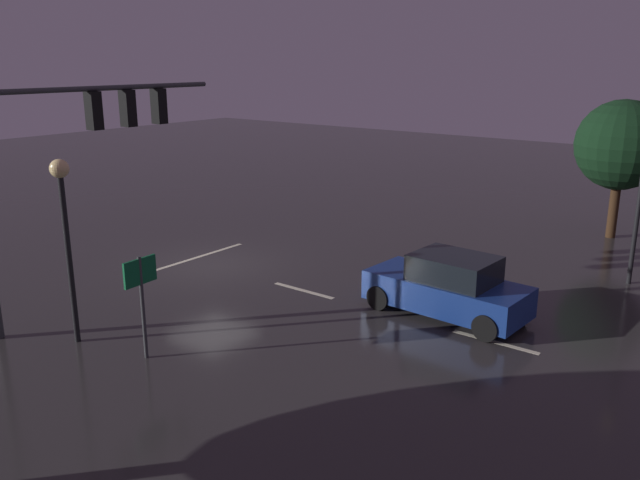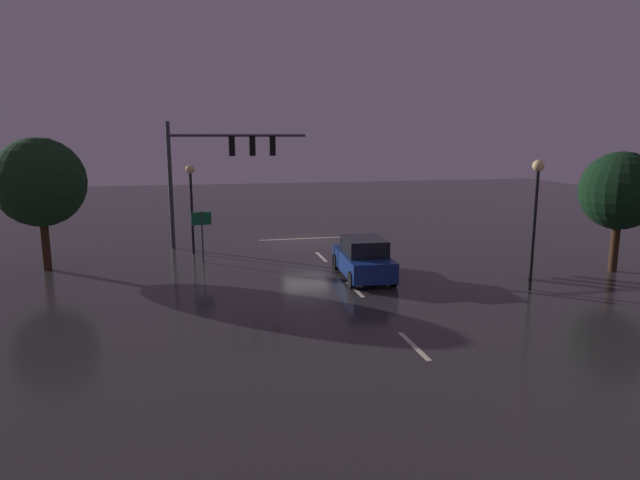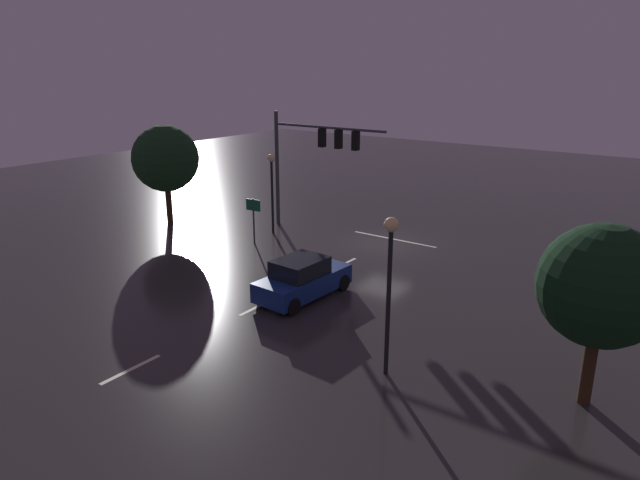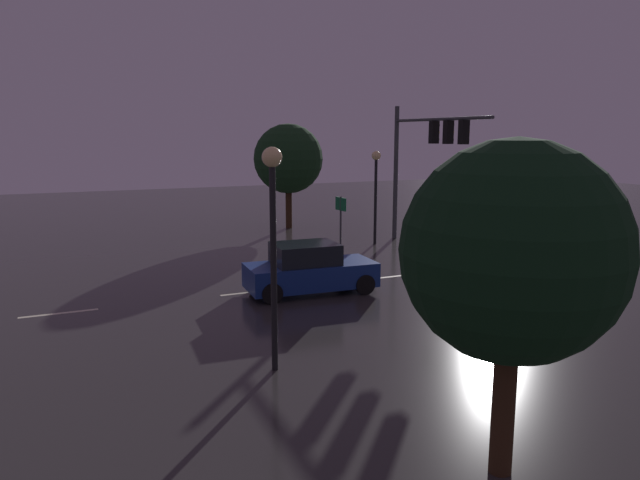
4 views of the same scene
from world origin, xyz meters
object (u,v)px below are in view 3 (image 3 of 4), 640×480
Objects in this scene: traffic_signal_assembly at (313,149)px; route_sign at (253,211)px; street_lamp_right_kerb at (272,177)px; tree_right_near at (165,159)px; car_approaching at (303,279)px; street_lamp_left_kerb at (390,267)px; tree_left_near at (601,286)px.

traffic_signal_assembly is 4.93m from route_sign.
street_lamp_right_kerb is at bearing 48.03° from traffic_signal_assembly.
traffic_signal_assembly reaches higher than street_lamp_right_kerb.
traffic_signal_assembly reaches higher than tree_right_near.
traffic_signal_assembly is 1.64× the size of car_approaching.
tree_right_near reaches higher than street_lamp_left_kerb.
traffic_signal_assembly is 1.39× the size of tree_left_near.
traffic_signal_assembly is 8.81m from tree_right_near.
tree_left_near is (-11.06, 1.36, 2.74)m from car_approaching.
tree_left_near is at bearing 156.84° from street_lamp_right_kerb.
street_lamp_left_kerb is 14.55m from route_sign.
tree_left_near reaches higher than street_lamp_right_kerb.
traffic_signal_assembly is at bearing -154.30° from tree_right_near.
car_approaching is at bearing -29.53° from street_lamp_left_kerb.
traffic_signal_assembly is at bearing -45.44° from street_lamp_left_kerb.
car_approaching is 1.82× the size of route_sign.
traffic_signal_assembly is 10.52m from car_approaching.
street_lamp_left_kerb is at bearing 148.44° from route_sign.
car_approaching is 0.85× the size of tree_left_near.
route_sign is at bearing 102.27° from street_lamp_right_kerb.
street_lamp_right_kerb is 0.77× the size of tree_right_near.
traffic_signal_assembly is at bearing -106.34° from route_sign.
route_sign is (-0.45, 2.07, -1.42)m from street_lamp_right_kerb.
tree_right_near reaches higher than tree_left_near.
street_lamp_right_kerb is at bearing -37.04° from street_lamp_left_kerb.
car_approaching is at bearing 137.75° from street_lamp_right_kerb.
street_lamp_left_kerb is 1.12× the size of street_lamp_right_kerb.
tree_right_near is at bearing -13.08° from tree_left_near.
route_sign is at bearing 179.96° from tree_right_near.
street_lamp_right_kerb reaches higher than route_sign.
tree_left_near is (-16.52, 9.48, -1.15)m from traffic_signal_assembly.
route_sign is at bearing -31.56° from street_lamp_left_kerb.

